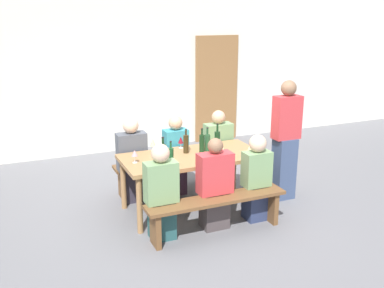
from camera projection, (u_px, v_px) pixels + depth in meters
ground_plane at (192, 209)px, 5.82m from camera, size 24.00×24.00×0.00m
back_wall at (127, 65)px, 8.03m from camera, size 14.00×0.20×3.20m
wooden_door at (217, 89)px, 8.73m from camera, size 0.90×0.06×2.10m
tasting_table at (192, 161)px, 5.63m from camera, size 1.81×0.87×0.75m
bench_near at (217, 206)px, 5.07m from camera, size 1.71×0.30×0.45m
bench_far at (172, 167)px, 6.37m from camera, size 1.71×0.30×0.45m
wine_bottle_0 at (217, 140)px, 5.82m from camera, size 0.08×0.08×0.35m
wine_bottle_1 at (163, 154)px, 5.25m from camera, size 0.08×0.08×0.34m
wine_bottle_2 at (171, 157)px, 5.14m from camera, size 0.07×0.07×0.32m
wine_bottle_3 at (207, 142)px, 5.75m from camera, size 0.07×0.07×0.32m
wine_bottle_4 at (202, 144)px, 5.64m from camera, size 0.07×0.07×0.34m
wine_bottle_5 at (186, 144)px, 5.66m from camera, size 0.07×0.07×0.32m
wine_glass_0 at (135, 154)px, 5.28m from camera, size 0.08×0.08×0.16m
wine_glass_1 at (222, 148)px, 5.53m from camera, size 0.07×0.07×0.17m
wine_glass_2 at (153, 143)px, 5.66m from camera, size 0.07×0.07×0.19m
wine_glass_3 at (181, 140)px, 5.88m from camera, size 0.07×0.07×0.16m
wine_glass_4 at (250, 148)px, 5.54m from camera, size 0.06×0.06×0.16m
seated_guest_near_0 at (161, 194)px, 4.91m from camera, size 0.37×0.24×1.13m
seated_guest_near_1 at (215, 187)px, 5.17m from camera, size 0.42×0.24×1.12m
seated_guest_near_2 at (256, 179)px, 5.38m from camera, size 0.34×0.24×1.10m
seated_guest_far_0 at (132, 162)px, 5.93m from camera, size 0.40×0.24×1.18m
seated_guest_far_1 at (176, 157)px, 6.18m from camera, size 0.33×0.24×1.14m
seated_guest_far_2 at (218, 151)px, 6.43m from camera, size 0.41×0.24×1.17m
standing_host at (285, 142)px, 5.96m from camera, size 0.37×0.24×1.66m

